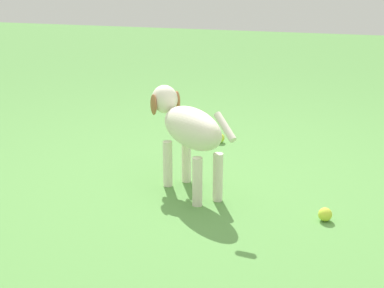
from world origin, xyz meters
TOP-DOWN VIEW (x-y plane):
  - ground at (0.00, 0.00)m, footprint 14.00×14.00m
  - dog at (-0.10, -0.03)m, footprint 0.61×0.55m
  - tennis_ball_0 at (-0.13, 0.82)m, footprint 0.07×0.07m
  - tennis_ball_1 at (0.63, -0.21)m, footprint 0.07×0.07m

SIDE VIEW (x-z plane):
  - ground at x=0.00m, z-range 0.00..0.00m
  - tennis_ball_0 at x=-0.13m, z-range 0.00..0.07m
  - tennis_ball_1 at x=0.63m, z-range 0.00..0.07m
  - dog at x=-0.10m, z-range 0.09..0.61m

